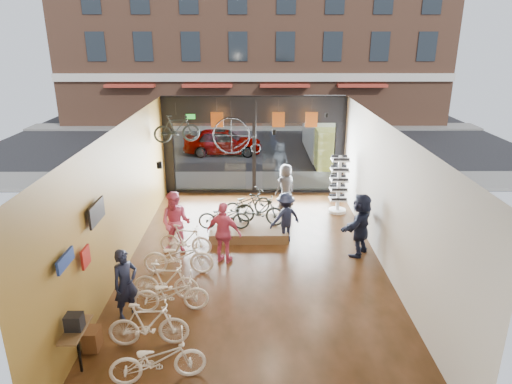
{
  "coord_description": "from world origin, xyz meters",
  "views": [
    {
      "loc": [
        -0.02,
        -11.29,
        6.05
      ],
      "look_at": [
        0.05,
        1.4,
        1.6
      ],
      "focal_mm": 32.0,
      "sensor_mm": 36.0,
      "label": 1
    }
  ],
  "objects_px": {
    "customer_5": "(360,224)",
    "hung_bike": "(177,129)",
    "floor_bike_1": "(148,324)",
    "customer_4": "(286,186)",
    "penny_farthing": "(239,137)",
    "floor_bike_2": "(171,293)",
    "floor_bike_0": "(158,359)",
    "sunglasses_rack": "(339,185)",
    "customer_1": "(176,223)",
    "floor_bike_5": "(185,240)",
    "customer_2": "(224,233)",
    "street_car": "(223,141)",
    "box_truck": "(333,132)",
    "customer_3": "(285,217)",
    "display_bike_left": "(224,216)",
    "display_platform": "(249,228)",
    "floor_bike_3": "(166,281)",
    "customer_0": "(126,284)",
    "display_bike_mid": "(260,210)",
    "floor_bike_4": "(178,257)"
  },
  "relations": [
    {
      "from": "floor_bike_0",
      "to": "penny_farthing",
      "type": "bearing_deg",
      "value": -18.85
    },
    {
      "from": "penny_farthing",
      "to": "floor_bike_2",
      "type": "bearing_deg",
      "value": -100.88
    },
    {
      "from": "floor_bike_4",
      "to": "sunglasses_rack",
      "type": "bearing_deg",
      "value": -49.01
    },
    {
      "from": "customer_1",
      "to": "penny_farthing",
      "type": "distance_m",
      "value": 4.73
    },
    {
      "from": "customer_0",
      "to": "display_bike_left",
      "type": "bearing_deg",
      "value": 19.01
    },
    {
      "from": "street_car",
      "to": "box_truck",
      "type": "distance_m",
      "value": 5.7
    },
    {
      "from": "display_bike_left",
      "to": "hung_bike",
      "type": "distance_m",
      "value": 3.78
    },
    {
      "from": "customer_2",
      "to": "customer_5",
      "type": "xyz_separation_m",
      "value": [
        3.83,
        0.45,
        0.05
      ]
    },
    {
      "from": "street_car",
      "to": "floor_bike_0",
      "type": "height_order",
      "value": "street_car"
    },
    {
      "from": "floor_bike_1",
      "to": "customer_2",
      "type": "relative_size",
      "value": 0.93
    },
    {
      "from": "customer_0",
      "to": "display_bike_mid",
      "type": "bearing_deg",
      "value": 10.0
    },
    {
      "from": "floor_bike_1",
      "to": "floor_bike_2",
      "type": "xyz_separation_m",
      "value": [
        0.24,
        1.22,
        -0.04
      ]
    },
    {
      "from": "floor_bike_0",
      "to": "floor_bike_1",
      "type": "xyz_separation_m",
      "value": [
        -0.38,
        1.0,
        0.03
      ]
    },
    {
      "from": "customer_5",
      "to": "display_platform",
      "type": "bearing_deg",
      "value": -81.12
    },
    {
      "from": "floor_bike_1",
      "to": "customer_4",
      "type": "distance_m",
      "value": 8.41
    },
    {
      "from": "sunglasses_rack",
      "to": "customer_4",
      "type": "bearing_deg",
      "value": 167.81
    },
    {
      "from": "customer_1",
      "to": "floor_bike_3",
      "type": "bearing_deg",
      "value": -77.26
    },
    {
      "from": "customer_0",
      "to": "box_truck",
      "type": "bearing_deg",
      "value": 17.03
    },
    {
      "from": "customer_5",
      "to": "customer_2",
      "type": "bearing_deg",
      "value": -49.45
    },
    {
      "from": "customer_2",
      "to": "customer_4",
      "type": "height_order",
      "value": "customer_2"
    },
    {
      "from": "customer_5",
      "to": "customer_0",
      "type": "bearing_deg",
      "value": -28.74
    },
    {
      "from": "floor_bike_1",
      "to": "customer_0",
      "type": "distance_m",
      "value": 1.28
    },
    {
      "from": "street_car",
      "to": "floor_bike_5",
      "type": "bearing_deg",
      "value": 178.32
    },
    {
      "from": "street_car",
      "to": "floor_bike_1",
      "type": "xyz_separation_m",
      "value": [
        -0.51,
        -15.5,
        -0.2
      ]
    },
    {
      "from": "floor_bike_5",
      "to": "hung_bike",
      "type": "height_order",
      "value": "hung_bike"
    },
    {
      "from": "sunglasses_rack",
      "to": "customer_5",
      "type": "bearing_deg",
      "value": -87.16
    },
    {
      "from": "floor_bike_5",
      "to": "display_bike_left",
      "type": "relative_size",
      "value": 0.97
    },
    {
      "from": "floor_bike_0",
      "to": "penny_farthing",
      "type": "relative_size",
      "value": 1.04
    },
    {
      "from": "box_truck",
      "to": "customer_3",
      "type": "height_order",
      "value": "box_truck"
    },
    {
      "from": "street_car",
      "to": "box_truck",
      "type": "height_order",
      "value": "box_truck"
    },
    {
      "from": "floor_bike_0",
      "to": "display_platform",
      "type": "distance_m",
      "value": 6.72
    },
    {
      "from": "street_car",
      "to": "display_bike_left",
      "type": "relative_size",
      "value": 2.56
    },
    {
      "from": "floor_bike_2",
      "to": "hung_bike",
      "type": "distance_m",
      "value": 6.98
    },
    {
      "from": "customer_3",
      "to": "display_platform",
      "type": "bearing_deg",
      "value": -56.19
    },
    {
      "from": "floor_bike_3",
      "to": "customer_5",
      "type": "distance_m",
      "value": 5.63
    },
    {
      "from": "floor_bike_3",
      "to": "floor_bike_4",
      "type": "relative_size",
      "value": 0.85
    },
    {
      "from": "floor_bike_4",
      "to": "sunglasses_rack",
      "type": "distance_m",
      "value": 6.6
    },
    {
      "from": "display_bike_mid",
      "to": "customer_4",
      "type": "relative_size",
      "value": 0.99
    },
    {
      "from": "display_bike_mid",
      "to": "sunglasses_rack",
      "type": "relative_size",
      "value": 0.78
    },
    {
      "from": "customer_5",
      "to": "hung_bike",
      "type": "distance_m",
      "value": 7.03
    },
    {
      "from": "floor_bike_5",
      "to": "customer_5",
      "type": "relative_size",
      "value": 0.83
    },
    {
      "from": "floor_bike_1",
      "to": "customer_2",
      "type": "bearing_deg",
      "value": -23.2
    },
    {
      "from": "customer_3",
      "to": "customer_2",
      "type": "bearing_deg",
      "value": 9.4
    },
    {
      "from": "customer_0",
      "to": "hung_bike",
      "type": "distance_m",
      "value": 7.01
    },
    {
      "from": "box_truck",
      "to": "customer_3",
      "type": "xyz_separation_m",
      "value": [
        -3.01,
        -9.59,
        -0.6
      ]
    },
    {
      "from": "floor_bike_0",
      "to": "display_platform",
      "type": "height_order",
      "value": "floor_bike_0"
    },
    {
      "from": "hung_bike",
      "to": "floor_bike_1",
      "type": "bearing_deg",
      "value": 168.3
    },
    {
      "from": "floor_bike_3",
      "to": "sunglasses_rack",
      "type": "relative_size",
      "value": 0.76
    },
    {
      "from": "floor_bike_1",
      "to": "hung_bike",
      "type": "bearing_deg",
      "value": 0.69
    },
    {
      "from": "box_truck",
      "to": "customer_1",
      "type": "distance_m",
      "value": 12.04
    }
  ]
}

